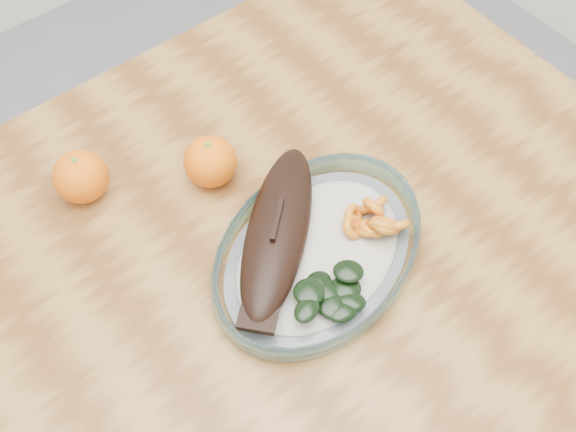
{
  "coord_description": "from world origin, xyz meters",
  "views": [
    {
      "loc": [
        -0.19,
        -0.37,
        1.51
      ],
      "look_at": [
        0.12,
        0.02,
        0.77
      ],
      "focal_mm": 45.0,
      "sensor_mm": 36.0,
      "label": 1
    }
  ],
  "objects": [
    {
      "name": "orange_left",
      "position": [
        -0.06,
        0.22,
        0.79
      ],
      "size": [
        0.07,
        0.07,
        0.07
      ],
      "primitive_type": "sphere",
      "color": "#FF5405",
      "rests_on": "dining_table"
    },
    {
      "name": "orange_right",
      "position": [
        0.08,
        0.14,
        0.78
      ],
      "size": [
        0.07,
        0.07,
        0.07
      ],
      "primitive_type": "sphere",
      "color": "#FF5405",
      "rests_on": "dining_table"
    },
    {
      "name": "dining_table",
      "position": [
        0.0,
        0.0,
        0.65
      ],
      "size": [
        1.2,
        0.8,
        0.75
      ],
      "color": "brown",
      "rests_on": "ground"
    },
    {
      "name": "plated_meal",
      "position": [
        0.11,
        -0.04,
        0.77
      ],
      "size": [
        0.67,
        0.67,
        0.08
      ],
      "rotation": [
        0.0,
        0.0,
        0.27
      ],
      "color": "white",
      "rests_on": "dining_table"
    }
  ]
}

